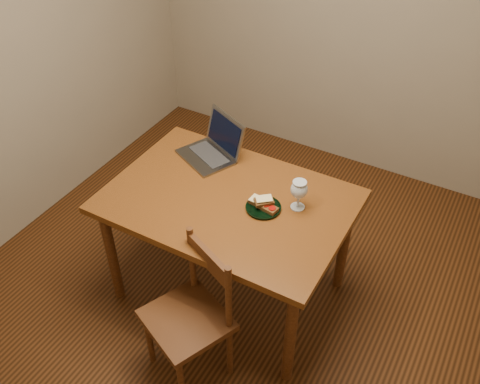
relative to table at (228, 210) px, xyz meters
The scene contains 10 objects.
floor 0.67m from the table, 49.15° to the left, with size 3.20×3.20×0.02m, color black.
left_wall 1.68m from the table, behind, with size 0.02×3.20×2.60m, color gray.
table is the anchor object (origin of this frame).
chair 0.59m from the table, 79.84° to the right, with size 0.51×0.50×0.42m.
plate 0.22m from the table, ahead, with size 0.19×0.19×0.02m, color black.
sandwich_cheese 0.21m from the table, ahead, with size 0.10×0.06×0.03m, color #381E0C, non-canonical shape.
sandwich_tomato 0.27m from the table, ahead, with size 0.09×0.06×0.03m, color #381E0C, non-canonical shape.
sandwich_top 0.25m from the table, ahead, with size 0.10×0.06×0.03m, color #381E0C, non-canonical shape.
milk_glass 0.41m from the table, 18.49° to the left, with size 0.09×0.09×0.17m, color white, non-canonical shape.
laptop 0.44m from the table, 131.30° to the left, with size 0.41×0.40×0.23m.
Camera 1 is at (1.07, -1.94, 2.60)m, focal length 40.00 mm.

